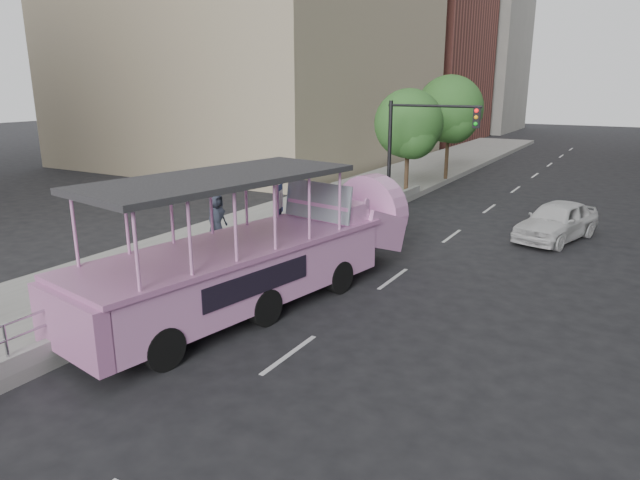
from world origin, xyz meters
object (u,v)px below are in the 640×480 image
at_px(duck_boat, 266,253).
at_px(pedestrian_far, 216,218).
at_px(street_tree_near, 410,127).
at_px(traffic_signal, 415,140).
at_px(car, 557,221).
at_px(parking_sign, 280,217).
at_px(street_tree_far, 451,112).

relative_size(duck_boat, pedestrian_far, 6.29).
bearing_deg(street_tree_near, duck_boat, -82.99).
relative_size(pedestrian_far, traffic_signal, 0.35).
height_order(car, traffic_signal, traffic_signal).
bearing_deg(duck_boat, street_tree_near, 97.01).
relative_size(parking_sign, street_tree_near, 0.50).
height_order(car, pedestrian_far, pedestrian_far).
relative_size(car, street_tree_far, 0.70).
distance_m(car, street_tree_near, 9.62).
height_order(duck_boat, street_tree_near, street_tree_near).
relative_size(car, pedestrian_far, 2.45).
relative_size(duck_boat, car, 2.57).
bearing_deg(street_tree_far, car, -53.30).
distance_m(duck_boat, street_tree_near, 15.67).
height_order(parking_sign, traffic_signal, traffic_signal).
bearing_deg(duck_boat, car, 60.88).
bearing_deg(parking_sign, traffic_signal, 84.82).
bearing_deg(street_tree_far, duck_boat, -85.48).
relative_size(car, street_tree_near, 0.79).
distance_m(pedestrian_far, parking_sign, 3.39).
bearing_deg(car, parking_sign, -114.28).
distance_m(traffic_signal, street_tree_far, 9.57).
relative_size(pedestrian_far, street_tree_far, 0.29).
bearing_deg(parking_sign, duck_boat, -64.72).
bearing_deg(pedestrian_far, car, -54.71).
bearing_deg(car, street_tree_near, 167.12).
bearing_deg(duck_boat, pedestrian_far, 144.73).
distance_m(duck_boat, parking_sign, 2.73).
height_order(pedestrian_far, parking_sign, parking_sign).
relative_size(parking_sign, traffic_signal, 0.55).
height_order(car, street_tree_near, street_tree_near).
xyz_separation_m(parking_sign, street_tree_far, (-0.54, 18.93, 2.53)).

